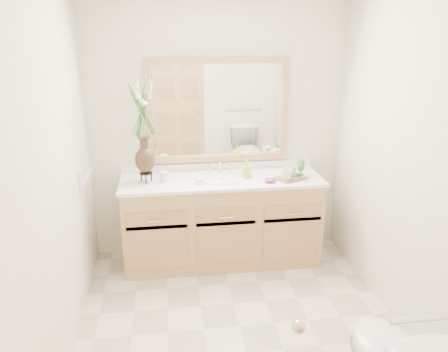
{
  "coord_description": "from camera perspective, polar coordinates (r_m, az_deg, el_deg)",
  "views": [
    {
      "loc": [
        -0.48,
        -2.71,
        2.14
      ],
      "look_at": [
        -0.03,
        0.65,
        0.98
      ],
      "focal_mm": 35.0,
      "sensor_mm": 36.0,
      "label": 1
    }
  ],
  "objects": [
    {
      "name": "wall_front",
      "position": [
        1.76,
        9.76,
        -13.61
      ],
      "size": [
        2.4,
        0.02,
        2.4
      ],
      "primitive_type": "cube",
      "color": "silver",
      "rests_on": "floor"
    },
    {
      "name": "mug_right",
      "position": [
        4.04,
        8.8,
        0.71
      ],
      "size": [
        0.11,
        0.11,
        0.1
      ],
      "primitive_type": "imported",
      "rotation": [
        0.0,
        0.0,
        0.14
      ],
      "color": "beige",
      "rests_on": "tray"
    },
    {
      "name": "mug_left",
      "position": [
        3.93,
        8.23,
        0.23
      ],
      "size": [
        0.12,
        0.12,
        0.1
      ],
      "primitive_type": "imported",
      "rotation": [
        0.0,
        0.0,
        0.26
      ],
      "color": "beige",
      "rests_on": "tray"
    },
    {
      "name": "soap_bottle",
      "position": [
        4.0,
        2.93,
        0.85
      ],
      "size": [
        0.08,
        0.08,
        0.15
      ],
      "primitive_type": "imported",
      "rotation": [
        0.0,
        0.0,
        0.24
      ],
      "color": "#8FEA37",
      "rests_on": "counter"
    },
    {
      "name": "tray",
      "position": [
        4.02,
        8.73,
        -0.25
      ],
      "size": [
        0.32,
        0.28,
        0.01
      ],
      "primitive_type": "cube",
      "rotation": [
        0.0,
        0.0,
        0.42
      ],
      "color": "brown",
      "rests_on": "counter"
    },
    {
      "name": "purple_dish",
      "position": [
        3.9,
        6.04,
        -0.55
      ],
      "size": [
        0.13,
        0.12,
        0.04
      ],
      "primitive_type": "ellipsoid",
      "rotation": [
        0.0,
        0.0,
        0.36
      ],
      "color": "#6C297C",
      "rests_on": "counter"
    },
    {
      "name": "mirror",
      "position": [
        4.08,
        -0.78,
        8.51
      ],
      "size": [
        1.32,
        0.04,
        0.97
      ],
      "color": "white",
      "rests_on": "wall_back"
    },
    {
      "name": "counter",
      "position": [
        3.98,
        -0.29,
        -0.55
      ],
      "size": [
        1.84,
        0.57,
        0.03
      ],
      "primitive_type": "cube",
      "color": "white",
      "rests_on": "vanity"
    },
    {
      "name": "sink",
      "position": [
        3.98,
        -0.25,
        -1.17
      ],
      "size": [
        0.38,
        0.34,
        0.23
      ],
      "color": "white",
      "rests_on": "counter"
    },
    {
      "name": "wall_left",
      "position": [
        2.96,
        -21.3,
        -0.98
      ],
      "size": [
        0.02,
        2.6,
        2.4
      ],
      "primitive_type": "cube",
      "color": "silver",
      "rests_on": "floor"
    },
    {
      "name": "wall_right",
      "position": [
        3.32,
        23.12,
        0.92
      ],
      "size": [
        0.02,
        2.6,
        2.4
      ],
      "primitive_type": "cube",
      "color": "silver",
      "rests_on": "floor"
    },
    {
      "name": "flower_vase",
      "position": [
        3.8,
        -10.59,
        7.53
      ],
      "size": [
        0.21,
        0.21,
        0.86
      ],
      "rotation": [
        0.0,
        0.0,
        0.13
      ],
      "color": "black",
      "rests_on": "counter"
    },
    {
      "name": "door",
      "position": [
        1.83,
        -0.31,
        -19.51
      ],
      "size": [
        0.8,
        0.03,
        2.0
      ],
      "primitive_type": "cube",
      "color": "tan",
      "rests_on": "floor"
    },
    {
      "name": "goblet_front",
      "position": [
        3.97,
        10.01,
        0.99
      ],
      "size": [
        0.06,
        0.06,
        0.14
      ],
      "color": "#236B34",
      "rests_on": "tray"
    },
    {
      "name": "tumbler",
      "position": [
        3.92,
        -7.85,
        -0.09
      ],
      "size": [
        0.07,
        0.07,
        0.09
      ],
      "primitive_type": "cylinder",
      "color": "beige",
      "rests_on": "counter"
    },
    {
      "name": "switch_plate",
      "position": [
        3.73,
        -18.15,
        -0.21
      ],
      "size": [
        0.02,
        0.12,
        0.12
      ],
      "primitive_type": "cube",
      "color": "white",
      "rests_on": "wall_left"
    },
    {
      "name": "wall_back",
      "position": [
        4.15,
        -0.81,
        5.77
      ],
      "size": [
        2.4,
        0.02,
        2.4
      ],
      "primitive_type": "cube",
      "color": "silver",
      "rests_on": "floor"
    },
    {
      "name": "soap_dish",
      "position": [
        3.87,
        -3.15,
        -0.74
      ],
      "size": [
        0.11,
        0.11,
        0.03
      ],
      "color": "beige",
      "rests_on": "counter"
    },
    {
      "name": "floor",
      "position": [
        3.48,
        2.02,
        -19.0
      ],
      "size": [
        2.6,
        2.6,
        0.0
      ],
      "primitive_type": "plane",
      "color": "beige",
      "rests_on": "ground"
    },
    {
      "name": "goblet_back",
      "position": [
        4.07,
        10.02,
        1.55
      ],
      "size": [
        0.07,
        0.07,
        0.15
      ],
      "color": "#236B34",
      "rests_on": "tray"
    },
    {
      "name": "vanity",
      "position": [
        4.14,
        -0.28,
        -5.98
      ],
      "size": [
        1.8,
        0.55,
        0.8
      ],
      "color": "tan",
      "rests_on": "floor"
    }
  ]
}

